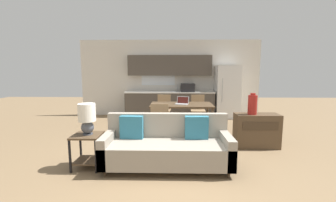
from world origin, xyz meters
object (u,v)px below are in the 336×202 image
object	(u,v)px
couch	(167,146)
dining_chair_far_right	(198,108)
dining_chair_far_left	(163,108)
laptop	(182,102)
side_table	(88,145)
table_lamp	(87,117)
dining_chair_near_left	(160,120)
dining_table	(181,106)
refrigerator	(227,92)
credenza	(256,131)
vase	(252,105)

from	to	relation	value
couch	dining_chair_far_right	world-z (taller)	dining_chair_far_right
dining_chair_far_left	laptop	bearing A→B (deg)	-49.90
side_table	table_lamp	world-z (taller)	table_lamp
side_table	dining_chair_near_left	world-z (taller)	dining_chair_near_left
dining_table	dining_chair_far_right	xyz separation A→B (m)	(0.52, 0.78, -0.19)
refrigerator	table_lamp	bearing A→B (deg)	-128.41
credenza	dining_chair_near_left	xyz separation A→B (m)	(-2.08, 0.31, 0.14)
table_lamp	laptop	distance (m)	2.78
side_table	dining_chair_far_right	world-z (taller)	dining_chair_far_right
couch	table_lamp	distance (m)	1.42
table_lamp	credenza	bearing A→B (deg)	18.83
dining_table	laptop	xyz separation A→B (m)	(0.02, -0.02, 0.11)
dining_table	table_lamp	bearing A→B (deg)	-126.31
table_lamp	dining_chair_far_right	world-z (taller)	table_lamp
refrigerator	dining_chair_far_left	distance (m)	2.45
refrigerator	credenza	world-z (taller)	refrigerator
side_table	dining_chair_far_left	size ratio (longest dim) A/B	0.64
table_lamp	vase	world-z (taller)	vase
couch	dining_chair_far_right	xyz separation A→B (m)	(0.85, 2.94, 0.15)
vase	laptop	bearing A→B (deg)	140.49
couch	credenza	size ratio (longest dim) A/B	2.32
credenza	dining_chair_near_left	distance (m)	2.11
dining_chair_far_right	laptop	world-z (taller)	laptop
side_table	laptop	bearing A→B (deg)	53.02
couch	credenza	xyz separation A→B (m)	(1.89, 1.02, 0.01)
side_table	dining_chair_far_right	size ratio (longest dim) A/B	0.64
credenza	dining_chair_far_right	xyz separation A→B (m)	(-1.04, 1.93, 0.14)
vase	side_table	bearing A→B (deg)	-161.13
table_lamp	side_table	bearing A→B (deg)	-162.03
dining_chair_far_left	dining_chair_far_right	bearing A→B (deg)	6.20
credenza	couch	bearing A→B (deg)	-151.74
laptop	dining_chair_far_right	bearing A→B (deg)	75.58
refrigerator	couch	size ratio (longest dim) A/B	0.85
table_lamp	laptop	xyz separation A→B (m)	(1.66, 2.22, -0.07)
refrigerator	side_table	distance (m)	5.32
table_lamp	couch	bearing A→B (deg)	3.42
dining_chair_far_left	couch	bearing A→B (deg)	-79.14
dining_table	dining_chair_near_left	bearing A→B (deg)	-122.02
vase	laptop	world-z (taller)	vase
refrigerator	vase	world-z (taller)	refrigerator
couch	dining_chair_far_right	distance (m)	3.07
table_lamp	refrigerator	bearing A→B (deg)	51.59
vase	dining_chair_near_left	distance (m)	2.03
dining_table	refrigerator	bearing A→B (deg)	49.27
side_table	dining_chair_far_left	bearing A→B (deg)	69.34
refrigerator	vase	bearing A→B (deg)	-93.80
refrigerator	dining_table	bearing A→B (deg)	-130.73
couch	side_table	size ratio (longest dim) A/B	3.68
refrigerator	vase	xyz separation A→B (m)	(-0.21, -3.09, 0.03)
dining_table	vase	bearing A→B (deg)	-39.55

